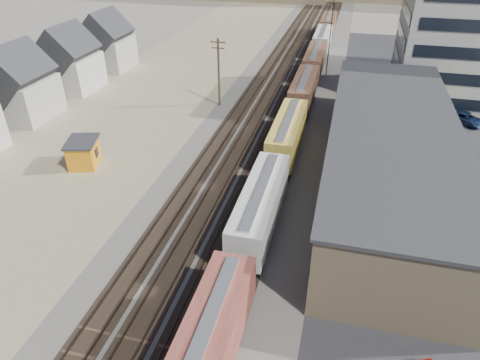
% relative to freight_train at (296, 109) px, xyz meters
% --- Properties ---
extents(ground, '(300.00, 300.00, 0.00)m').
position_rel_freight_train_xyz_m(ground, '(-3.80, -36.55, -2.79)').
color(ground, '#6B6356').
rests_on(ground, ground).
extents(ballast_bed, '(18.00, 200.00, 0.06)m').
position_rel_freight_train_xyz_m(ballast_bed, '(-3.80, 13.45, -2.76)').
color(ballast_bed, '#4C4742').
rests_on(ballast_bed, ground).
extents(dirt_yard, '(24.00, 180.00, 0.03)m').
position_rel_freight_train_xyz_m(dirt_yard, '(-23.80, 3.45, -2.78)').
color(dirt_yard, '#7E7357').
rests_on(dirt_yard, ground).
extents(asphalt_lot, '(26.00, 120.00, 0.04)m').
position_rel_freight_train_xyz_m(asphalt_lot, '(18.20, -1.55, -2.77)').
color(asphalt_lot, '#232326').
rests_on(asphalt_lot, ground).
extents(rail_tracks, '(11.40, 200.00, 0.24)m').
position_rel_freight_train_xyz_m(rail_tracks, '(-4.35, 13.45, -2.68)').
color(rail_tracks, black).
rests_on(rail_tracks, ground).
extents(freight_train, '(3.00, 119.74, 4.46)m').
position_rel_freight_train_xyz_m(freight_train, '(0.00, 0.00, 0.00)').
color(freight_train, black).
rests_on(freight_train, ground).
extents(warehouse, '(12.40, 40.40, 7.25)m').
position_rel_freight_train_xyz_m(warehouse, '(11.18, -11.55, 0.86)').
color(warehouse, tan).
rests_on(warehouse, ground).
extents(office_tower, '(22.60, 18.60, 18.45)m').
position_rel_freight_train_xyz_m(office_tower, '(24.15, 18.40, 6.47)').
color(office_tower, '#9E998E').
rests_on(office_tower, ground).
extents(utility_pole_north, '(2.20, 0.32, 10.00)m').
position_rel_freight_train_xyz_m(utility_pole_north, '(-12.30, 5.45, 2.50)').
color(utility_pole_north, '#382619').
rests_on(utility_pole_north, ground).
extents(radio_mast, '(1.20, 0.16, 18.00)m').
position_rel_freight_train_xyz_m(radio_mast, '(2.20, 23.45, 6.33)').
color(radio_mast, black).
rests_on(radio_mast, ground).
extents(maintenance_shed, '(4.34, 4.97, 3.08)m').
position_rel_freight_train_xyz_m(maintenance_shed, '(-22.09, -15.79, -1.22)').
color(maintenance_shed, orange).
rests_on(maintenance_shed, ground).
extents(parked_car_blue, '(5.33, 5.45, 1.45)m').
position_rel_freight_train_xyz_m(parked_car_blue, '(22.68, 7.52, -2.07)').
color(parked_car_blue, navy).
rests_on(parked_car_blue, ground).
extents(parked_car_far, '(2.56, 4.59, 1.47)m').
position_rel_freight_train_xyz_m(parked_car_far, '(23.47, 20.83, -2.06)').
color(parked_car_far, white).
rests_on(parked_car_far, ground).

